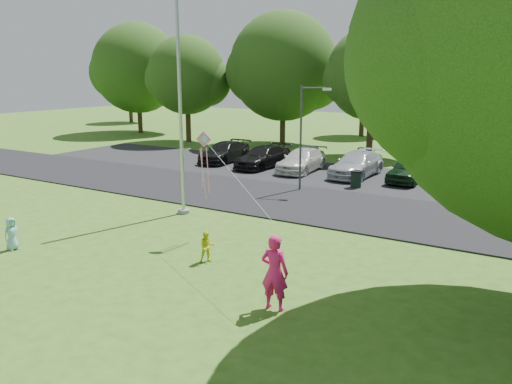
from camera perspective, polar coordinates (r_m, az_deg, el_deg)
The scene contains 13 objects.
ground at distance 15.09m, azimuth -9.82°, elevation -8.70°, with size 120.00×120.00×0.00m, color #35641A.
park_road at distance 22.31m, azimuth 5.32°, elevation -1.20°, with size 60.00×6.00×0.06m, color black.
parking_strip at distance 28.17m, azimuth 11.06°, elevation 1.67°, with size 42.00×7.00×0.06m, color black.
flagpole at distance 20.13m, azimuth -8.64°, elevation 9.08°, with size 0.50×0.50×10.00m.
street_lamp at distance 24.17m, azimuth 5.63°, elevation 7.24°, with size 1.41×0.49×5.10m.
trash_can at distance 25.44m, azimuth 11.35°, elevation 1.40°, with size 0.57×0.57×0.91m.
tree_row at distance 35.58m, azimuth 18.90°, elevation 12.82°, with size 64.35×11.94×10.88m.
horizon_trees at distance 44.72m, azimuth 24.61°, elevation 10.50°, with size 77.46×7.20×7.02m.
parked_cars at distance 28.14m, azimuth 11.11°, elevation 3.09°, with size 19.85×4.99×1.37m.
woman at distance 12.17m, azimuth 2.14°, elevation -9.17°, with size 0.70×0.46×1.91m, color #E01D69.
child_yellow at distance 15.31m, azimuth -5.62°, elevation -6.26°, with size 0.48×0.37×0.99m, color yellow.
child_blue at distance 18.12m, azimuth -26.14°, elevation -4.31°, with size 0.53×0.35×1.09m, color #88C5D1.
kite at distance 16.64m, azimuth -5.80°, elevation 4.35°, with size 4.84×3.65×2.36m.
Camera 1 is at (9.24, -10.52, 5.62)m, focal length 35.00 mm.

